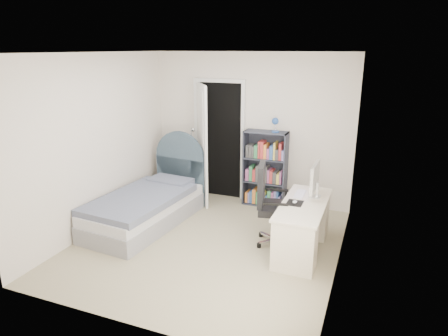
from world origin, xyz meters
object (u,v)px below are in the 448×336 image
at_px(nightstand, 174,174).
at_px(desk, 303,224).
at_px(bookcase, 265,171).
at_px(floor_lamp, 193,169).
at_px(bed, 148,205).
at_px(office_chair, 271,201).

relative_size(nightstand, desk, 0.40).
bearing_deg(bookcase, floor_lamp, -175.11).
relative_size(bed, desk, 1.53).
height_order(bookcase, office_chair, bookcase).
distance_m(bookcase, desk, 1.64).
height_order(floor_lamp, bookcase, bookcase).
distance_m(bed, office_chair, 1.92).
height_order(bed, desk, bed).
bearing_deg(bed, desk, -0.61).
xyz_separation_m(bed, desk, (2.34, -0.03, 0.08)).
distance_m(bed, nightstand, 1.33).
bearing_deg(floor_lamp, office_chair, -34.89).
height_order(nightstand, floor_lamp, floor_lamp).
bearing_deg(bed, floor_lamp, 82.66).
height_order(bed, nightstand, bed).
bearing_deg(floor_lamp, desk, -29.78).
bearing_deg(floor_lamp, nightstand, 169.12).
bearing_deg(office_chair, bookcase, 108.96).
xyz_separation_m(desk, office_chair, (-0.44, 0.04, 0.25)).
xyz_separation_m(bookcase, desk, (0.90, -1.36, -0.22)).
distance_m(bed, desk, 2.34).
relative_size(bed, nightstand, 3.86).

